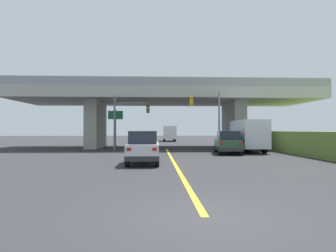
{
  "coord_description": "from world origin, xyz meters",
  "views": [
    {
      "loc": [
        -1.16,
        -6.69,
        2.04
      ],
      "look_at": [
        -0.24,
        14.83,
        2.4
      ],
      "focal_mm": 30.39,
      "sensor_mm": 36.0,
      "label": 1
    }
  ],
  "objects_px": {
    "box_truck": "(246,135)",
    "traffic_signal_farside": "(127,116)",
    "suv_lead": "(144,147)",
    "semi_truck_distant": "(169,133)",
    "traffic_signal_nearside": "(210,112)",
    "highway_sign": "(115,120)",
    "suv_crossing": "(228,142)"
  },
  "relations": [
    {
      "from": "highway_sign",
      "to": "semi_truck_distant",
      "type": "distance_m",
      "value": 24.57
    },
    {
      "from": "suv_lead",
      "to": "semi_truck_distant",
      "type": "bearing_deg",
      "value": 84.82
    },
    {
      "from": "traffic_signal_nearside",
      "to": "highway_sign",
      "type": "height_order",
      "value": "traffic_signal_nearside"
    },
    {
      "from": "box_truck",
      "to": "traffic_signal_farside",
      "type": "relative_size",
      "value": 1.22
    },
    {
      "from": "semi_truck_distant",
      "to": "box_truck",
      "type": "bearing_deg",
      "value": -77.82
    },
    {
      "from": "traffic_signal_nearside",
      "to": "highway_sign",
      "type": "relative_size",
      "value": 1.38
    },
    {
      "from": "suv_crossing",
      "to": "semi_truck_distant",
      "type": "relative_size",
      "value": 0.66
    },
    {
      "from": "suv_crossing",
      "to": "highway_sign",
      "type": "xyz_separation_m",
      "value": [
        -10.87,
        7.01,
        2.26
      ]
    },
    {
      "from": "box_truck",
      "to": "traffic_signal_farside",
      "type": "height_order",
      "value": "traffic_signal_farside"
    },
    {
      "from": "suv_crossing",
      "to": "semi_truck_distant",
      "type": "distance_m",
      "value": 30.69
    },
    {
      "from": "traffic_signal_nearside",
      "to": "traffic_signal_farside",
      "type": "relative_size",
      "value": 1.09
    },
    {
      "from": "traffic_signal_nearside",
      "to": "traffic_signal_farside",
      "type": "bearing_deg",
      "value": -178.56
    },
    {
      "from": "box_truck",
      "to": "traffic_signal_farside",
      "type": "xyz_separation_m",
      "value": [
        -11.64,
        1.26,
        1.93
      ]
    },
    {
      "from": "suv_lead",
      "to": "highway_sign",
      "type": "height_order",
      "value": "highway_sign"
    },
    {
      "from": "box_truck",
      "to": "semi_truck_distant",
      "type": "height_order",
      "value": "box_truck"
    },
    {
      "from": "highway_sign",
      "to": "suv_lead",
      "type": "bearing_deg",
      "value": -75.18
    },
    {
      "from": "traffic_signal_nearside",
      "to": "traffic_signal_farside",
      "type": "height_order",
      "value": "traffic_signal_nearside"
    },
    {
      "from": "semi_truck_distant",
      "to": "suv_crossing",
      "type": "bearing_deg",
      "value": -83.02
    },
    {
      "from": "highway_sign",
      "to": "suv_crossing",
      "type": "bearing_deg",
      "value": -32.82
    },
    {
      "from": "suv_lead",
      "to": "semi_truck_distant",
      "type": "distance_m",
      "value": 37.72
    },
    {
      "from": "semi_truck_distant",
      "to": "suv_lead",
      "type": "bearing_deg",
      "value": -95.18
    },
    {
      "from": "traffic_signal_farside",
      "to": "highway_sign",
      "type": "xyz_separation_m",
      "value": [
        -1.6,
        3.58,
        -0.25
      ]
    },
    {
      "from": "suv_lead",
      "to": "box_truck",
      "type": "xyz_separation_m",
      "value": [
        9.51,
        9.28,
        0.58
      ]
    },
    {
      "from": "box_truck",
      "to": "traffic_signal_nearside",
      "type": "relative_size",
      "value": 1.12
    },
    {
      "from": "traffic_signal_farside",
      "to": "box_truck",
      "type": "bearing_deg",
      "value": -6.18
    },
    {
      "from": "traffic_signal_nearside",
      "to": "semi_truck_distant",
      "type": "relative_size",
      "value": 0.84
    },
    {
      "from": "suv_lead",
      "to": "traffic_signal_nearside",
      "type": "relative_size",
      "value": 0.78
    },
    {
      "from": "box_truck",
      "to": "highway_sign",
      "type": "relative_size",
      "value": 1.54
    },
    {
      "from": "traffic_signal_farside",
      "to": "semi_truck_distant",
      "type": "bearing_deg",
      "value": 78.42
    },
    {
      "from": "suv_lead",
      "to": "suv_crossing",
      "type": "distance_m",
      "value": 10.07
    },
    {
      "from": "box_truck",
      "to": "suv_crossing",
      "type": "bearing_deg",
      "value": -137.64
    },
    {
      "from": "suv_lead",
      "to": "semi_truck_distant",
      "type": "relative_size",
      "value": 0.66
    }
  ]
}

